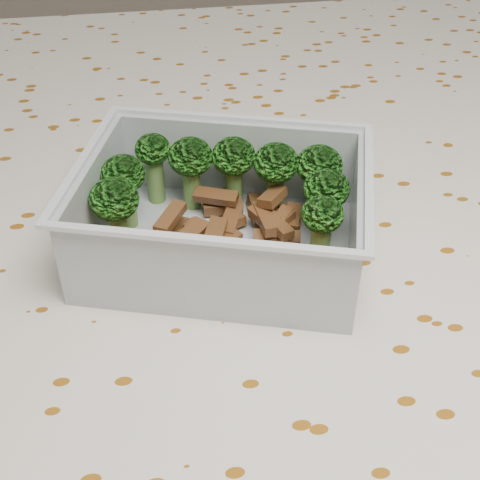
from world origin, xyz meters
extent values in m
cube|color=brown|center=(0.00, 0.00, 0.73)|extent=(1.40, 0.90, 0.04)
cube|color=silver|center=(0.00, 0.00, 0.75)|extent=(1.46, 0.96, 0.01)
cube|color=silver|center=(0.00, 0.48, 0.66)|extent=(1.46, 0.01, 0.18)
cube|color=silver|center=(-0.01, 0.02, 0.76)|extent=(0.20, 0.17, 0.00)
cube|color=silver|center=(0.01, 0.08, 0.79)|extent=(0.16, 0.05, 0.06)
cube|color=silver|center=(-0.03, -0.04, 0.79)|extent=(0.16, 0.05, 0.06)
cube|color=silver|center=(0.07, 0.00, 0.79)|extent=(0.04, 0.12, 0.06)
cube|color=silver|center=(-0.09, 0.04, 0.79)|extent=(0.04, 0.12, 0.06)
cube|color=silver|center=(0.01, 0.08, 0.82)|extent=(0.17, 0.06, 0.00)
cube|color=silver|center=(-0.03, -0.04, 0.82)|extent=(0.17, 0.06, 0.00)
cube|color=silver|center=(0.08, -0.01, 0.82)|extent=(0.04, 0.13, 0.00)
cube|color=silver|center=(-0.09, 0.05, 0.82)|extent=(0.04, 0.13, 0.00)
cylinder|color=#608C3F|center=(-0.05, 0.08, 0.78)|extent=(0.02, 0.02, 0.03)
ellipsoid|color=#388D26|center=(-0.05, 0.08, 0.80)|extent=(0.02, 0.02, 0.02)
cylinder|color=#608C3F|center=(-0.02, 0.07, 0.77)|extent=(0.02, 0.02, 0.03)
ellipsoid|color=#388D26|center=(-0.02, 0.07, 0.80)|extent=(0.03, 0.03, 0.03)
cylinder|color=#608C3F|center=(0.01, 0.06, 0.77)|extent=(0.02, 0.02, 0.03)
ellipsoid|color=#388D26|center=(0.01, 0.06, 0.80)|extent=(0.03, 0.03, 0.03)
cylinder|color=#608C3F|center=(0.03, 0.05, 0.77)|extent=(0.02, 0.02, 0.03)
ellipsoid|color=#388D26|center=(0.03, 0.05, 0.80)|extent=(0.03, 0.03, 0.03)
cylinder|color=#608C3F|center=(0.06, 0.04, 0.77)|extent=(0.02, 0.02, 0.03)
ellipsoid|color=#388D26|center=(0.06, 0.04, 0.80)|extent=(0.03, 0.03, 0.03)
cylinder|color=#608C3F|center=(-0.07, 0.05, 0.78)|extent=(0.02, 0.02, 0.03)
ellipsoid|color=#388D26|center=(-0.07, 0.05, 0.80)|extent=(0.03, 0.03, 0.02)
cylinder|color=#608C3F|center=(0.06, 0.02, 0.78)|extent=(0.02, 0.02, 0.03)
ellipsoid|color=#388D26|center=(0.06, 0.02, 0.80)|extent=(0.03, 0.03, 0.02)
cylinder|color=#608C3F|center=(-0.07, 0.03, 0.77)|extent=(0.02, 0.02, 0.03)
ellipsoid|color=#388D26|center=(-0.07, 0.03, 0.80)|extent=(0.03, 0.03, 0.03)
cylinder|color=#608C3F|center=(0.05, -0.01, 0.78)|extent=(0.02, 0.02, 0.03)
ellipsoid|color=#388D26|center=(0.05, -0.01, 0.80)|extent=(0.03, 0.03, 0.02)
cube|color=brown|center=(-0.04, 0.03, 0.77)|extent=(0.02, 0.03, 0.01)
cube|color=brown|center=(-0.01, 0.05, 0.78)|extent=(0.03, 0.02, 0.01)
cube|color=brown|center=(0.03, 0.02, 0.77)|extent=(0.02, 0.02, 0.01)
cube|color=brown|center=(0.00, 0.06, 0.77)|extent=(0.03, 0.01, 0.01)
cube|color=brown|center=(0.03, 0.01, 0.77)|extent=(0.03, 0.02, 0.01)
cube|color=brown|center=(0.03, 0.02, 0.77)|extent=(0.02, 0.03, 0.01)
cube|color=brown|center=(-0.02, 0.03, 0.77)|extent=(0.02, 0.03, 0.01)
cube|color=brown|center=(0.04, 0.03, 0.77)|extent=(0.02, 0.03, 0.01)
cube|color=brown|center=(0.03, 0.04, 0.77)|extent=(0.01, 0.03, 0.01)
cube|color=brown|center=(0.02, 0.03, 0.77)|extent=(0.02, 0.03, 0.01)
cube|color=brown|center=(0.03, 0.04, 0.78)|extent=(0.02, 0.02, 0.01)
cube|color=brown|center=(0.00, 0.04, 0.77)|extent=(0.02, 0.03, 0.01)
cube|color=brown|center=(-0.01, 0.02, 0.77)|extent=(0.02, 0.02, 0.01)
cube|color=brown|center=(0.04, 0.04, 0.77)|extent=(0.01, 0.03, 0.01)
cube|color=brown|center=(0.02, 0.05, 0.77)|extent=(0.01, 0.03, 0.01)
cube|color=brown|center=(-0.04, 0.02, 0.78)|extent=(0.02, 0.03, 0.01)
cube|color=brown|center=(-0.03, 0.02, 0.78)|extent=(0.02, 0.03, 0.01)
cube|color=brown|center=(-0.01, 0.01, 0.77)|extent=(0.03, 0.03, 0.01)
cube|color=brown|center=(-0.02, 0.02, 0.77)|extent=(0.02, 0.03, 0.01)
cube|color=brown|center=(0.00, 0.04, 0.77)|extent=(0.03, 0.02, 0.01)
cube|color=brown|center=(0.03, 0.02, 0.77)|extent=(0.02, 0.03, 0.01)
cube|color=brown|center=(0.02, 0.02, 0.78)|extent=(0.01, 0.03, 0.01)
cube|color=brown|center=(0.04, 0.04, 0.77)|extent=(0.02, 0.02, 0.01)
cube|color=brown|center=(-0.04, 0.03, 0.77)|extent=(0.02, 0.02, 0.01)
cylinder|color=#C75921|center=(-0.01, -0.02, 0.78)|extent=(0.13, 0.07, 0.02)
sphere|color=#C75921|center=(0.05, -0.04, 0.78)|extent=(0.02, 0.02, 0.02)
sphere|color=#C75921|center=(-0.08, 0.01, 0.78)|extent=(0.02, 0.02, 0.02)
camera|label=1|loc=(-0.05, -0.32, 1.03)|focal=50.00mm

